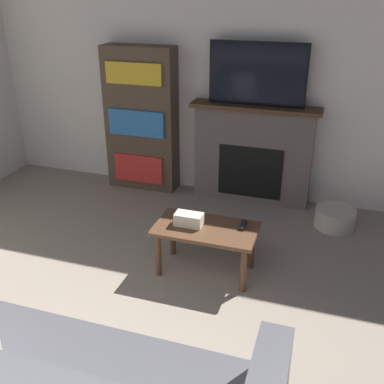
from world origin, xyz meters
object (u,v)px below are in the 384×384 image
object	(u,v)px
bookshelf	(141,120)
storage_basket	(335,218)
coffee_table	(206,235)
tv	(257,74)
fireplace	(253,154)

from	to	relation	value
bookshelf	storage_basket	xyz separation A→B (m)	(2.15, -0.34, -0.69)
coffee_table	tv	bearing A→B (deg)	86.58
tv	bookshelf	size ratio (longest dim) A/B	0.61
fireplace	tv	size ratio (longest dim) A/B	1.37
fireplace	coffee_table	distance (m)	1.47
tv	coffee_table	distance (m)	1.76
coffee_table	fireplace	bearing A→B (deg)	86.62
coffee_table	storage_basket	world-z (taller)	coffee_table
fireplace	coffee_table	bearing A→B (deg)	-93.38
fireplace	coffee_table	size ratio (longest dim) A/B	1.63
fireplace	bookshelf	world-z (taller)	bookshelf
bookshelf	storage_basket	bearing A→B (deg)	-8.94
coffee_table	bookshelf	world-z (taller)	bookshelf
fireplace	storage_basket	size ratio (longest dim) A/B	3.44
tv	storage_basket	xyz separation A→B (m)	(0.90, -0.34, -1.26)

